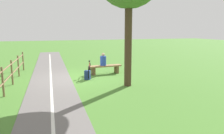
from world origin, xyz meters
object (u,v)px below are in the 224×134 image
(backpack, at_px, (88,75))
(bicycle, at_px, (89,70))
(person_seated, at_px, (103,60))
(bench, at_px, (105,68))

(backpack, bearing_deg, bicycle, -112.50)
(bicycle, height_order, backpack, bicycle)
(person_seated, height_order, bicycle, person_seated)
(bicycle, bearing_deg, bench, 133.79)
(person_seated, bearing_deg, bicycle, 27.78)
(person_seated, bearing_deg, backpack, 40.11)
(bicycle, bearing_deg, person_seated, 136.43)
(bench, bearing_deg, bicycle, 25.15)
(person_seated, distance_m, backpack, 1.69)
(person_seated, distance_m, bicycle, 1.18)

